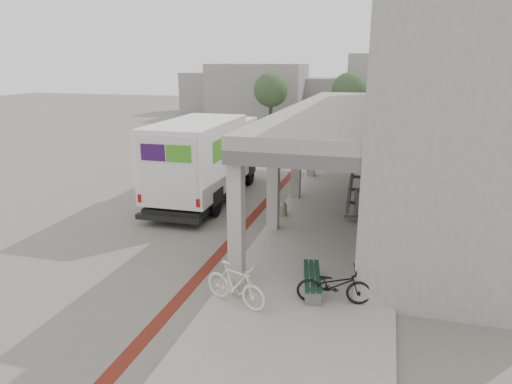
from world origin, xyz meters
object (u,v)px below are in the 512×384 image
(bicycle_cream, at_px, (235,284))
(fedex_truck, at_px, (206,157))
(bench, at_px, (312,279))
(bicycle_black, at_px, (334,285))
(utility_cabinet, at_px, (362,204))

(bicycle_cream, bearing_deg, fedex_truck, 46.21)
(bench, height_order, bicycle_black, bicycle_black)
(bicycle_cream, bearing_deg, utility_cabinet, 1.15)
(utility_cabinet, relative_size, bicycle_cream, 0.59)
(bench, distance_m, utility_cabinet, 6.14)
(bench, height_order, utility_cabinet, utility_cabinet)
(bench, bearing_deg, bicycle_cream, -154.94)
(fedex_truck, relative_size, utility_cabinet, 7.96)
(fedex_truck, bearing_deg, bench, -52.57)
(bicycle_black, height_order, bicycle_cream, bicycle_cream)
(bicycle_black, bearing_deg, utility_cabinet, -12.31)
(utility_cabinet, xyz_separation_m, bicycle_black, (-0.25, -6.57, -0.04))
(fedex_truck, bearing_deg, bicycle_black, -51.62)
(fedex_truck, relative_size, bicycle_cream, 4.70)
(fedex_truck, distance_m, bicycle_cream, 9.45)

